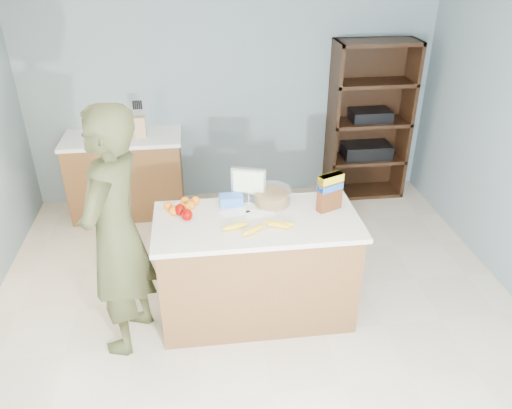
{
  "coord_description": "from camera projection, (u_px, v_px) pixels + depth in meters",
  "views": [
    {
      "loc": [
        -0.42,
        -2.91,
        2.82
      ],
      "look_at": [
        0.0,
        0.35,
        1.0
      ],
      "focal_mm": 35.0,
      "sensor_mm": 36.0,
      "label": 1
    }
  ],
  "objects": [
    {
      "name": "floor",
      "position": [
        262.0,
        336.0,
        3.94
      ],
      "size": [
        4.5,
        5.0,
        0.02
      ],
      "primitive_type": "cube",
      "color": "beige",
      "rests_on": "ground"
    },
    {
      "name": "walls",
      "position": [
        263.0,
        141.0,
        3.14
      ],
      "size": [
        4.52,
        5.02,
        2.51
      ],
      "color": "gray",
      "rests_on": "ground"
    },
    {
      "name": "counter_peninsula",
      "position": [
        257.0,
        271.0,
        4.0
      ],
      "size": [
        1.56,
        0.76,
        0.9
      ],
      "color": "brown",
      "rests_on": "ground"
    },
    {
      "name": "back_cabinet",
      "position": [
        127.0,
        174.0,
        5.5
      ],
      "size": [
        1.24,
        0.62,
        0.9
      ],
      "color": "brown",
      "rests_on": "ground"
    },
    {
      "name": "shelving_unit",
      "position": [
        367.0,
        123.0,
        5.73
      ],
      "size": [
        0.9,
        0.4,
        1.8
      ],
      "color": "black",
      "rests_on": "ground"
    },
    {
      "name": "person",
      "position": [
        116.0,
        235.0,
        3.48
      ],
      "size": [
        0.65,
        0.8,
        1.89
      ],
      "primitive_type": "imported",
      "rotation": [
        0.0,
        0.0,
        -1.9
      ],
      "color": "#383B1E",
      "rests_on": "ground"
    },
    {
      "name": "knife_block",
      "position": [
        140.0,
        126.0,
        5.21
      ],
      "size": [
        0.12,
        0.1,
        0.31
      ],
      "color": "tan",
      "rests_on": "back_cabinet"
    },
    {
      "name": "envelopes",
      "position": [
        248.0,
        213.0,
        3.84
      ],
      "size": [
        0.43,
        0.2,
        0.0
      ],
      "color": "white",
      "rests_on": "counter_peninsula"
    },
    {
      "name": "bananas",
      "position": [
        262.0,
        226.0,
        3.63
      ],
      "size": [
        0.55,
        0.21,
        0.05
      ],
      "color": "yellow",
      "rests_on": "counter_peninsula"
    },
    {
      "name": "apples",
      "position": [
        183.0,
        212.0,
        3.77
      ],
      "size": [
        0.14,
        0.17,
        0.09
      ],
      "color": "#8C0200",
      "rests_on": "counter_peninsula"
    },
    {
      "name": "oranges",
      "position": [
        182.0,
        206.0,
        3.87
      ],
      "size": [
        0.28,
        0.22,
        0.07
      ],
      "color": "orange",
      "rests_on": "counter_peninsula"
    },
    {
      "name": "blue_carton",
      "position": [
        231.0,
        200.0,
        3.95
      ],
      "size": [
        0.18,
        0.12,
        0.08
      ],
      "primitive_type": "cube",
      "rotation": [
        0.0,
        0.0,
        0.01
      ],
      "color": "blue",
      "rests_on": "counter_peninsula"
    },
    {
      "name": "salad_bowl",
      "position": [
        272.0,
        197.0,
        3.96
      ],
      "size": [
        0.3,
        0.3,
        0.13
      ],
      "color": "#267219",
      "rests_on": "counter_peninsula"
    },
    {
      "name": "tv",
      "position": [
        249.0,
        183.0,
        3.95
      ],
      "size": [
        0.28,
        0.12,
        0.28
      ],
      "color": "silver",
      "rests_on": "counter_peninsula"
    },
    {
      "name": "cereal_box",
      "position": [
        330.0,
        190.0,
        3.81
      ],
      "size": [
        0.21,
        0.15,
        0.3
      ],
      "color": "#592B14",
      "rests_on": "counter_peninsula"
    }
  ]
}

